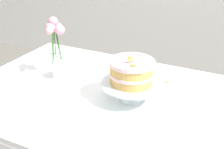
{
  "coord_description": "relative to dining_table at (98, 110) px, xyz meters",
  "views": [
    {
      "loc": [
        0.65,
        -1.17,
        1.49
      ],
      "look_at": [
        0.07,
        0.0,
        0.86
      ],
      "focal_mm": 48.1,
      "sensor_mm": 36.0,
      "label": 1
    }
  ],
  "objects": [
    {
      "name": "cake_stand",
      "position": [
        0.17,
        0.02,
        0.17
      ],
      "size": [
        0.29,
        0.29,
        0.1
      ],
      "color": "silver",
      "rests_on": "linen_napkin"
    },
    {
      "name": "loose_petal_2",
      "position": [
        0.15,
        -0.25,
        0.09
      ],
      "size": [
        0.05,
        0.04,
        0.01
      ],
      "primitive_type": "ellipsoid",
      "rotation": [
        0.0,
        0.0,
        2.75
      ],
      "color": "pink",
      "rests_on": "dining_table"
    },
    {
      "name": "layer_cake",
      "position": [
        0.17,
        0.02,
        0.25
      ],
      "size": [
        0.21,
        0.21,
        0.12
      ],
      "color": "tan",
      "rests_on": "cake_stand"
    },
    {
      "name": "linen_napkin",
      "position": [
        0.17,
        0.02,
        0.09
      ],
      "size": [
        0.32,
        0.32,
        0.0
      ],
      "primitive_type": "cube",
      "rotation": [
        0.0,
        0.0,
        0.0
      ],
      "color": "white",
      "rests_on": "dining_table"
    },
    {
      "name": "dining_table",
      "position": [
        0.0,
        0.0,
        0.0
      ],
      "size": [
        1.4,
        1.0,
        0.74
      ],
      "color": "white",
      "rests_on": "ground"
    },
    {
      "name": "flower_vase",
      "position": [
        -0.3,
        0.08,
        0.26
      ],
      "size": [
        0.11,
        0.11,
        0.35
      ],
      "color": "silver",
      "rests_on": "dining_table"
    },
    {
      "name": "loose_petal_0",
      "position": [
        -0.51,
        -0.0,
        0.09
      ],
      "size": [
        0.05,
        0.05,
        0.0
      ],
      "primitive_type": "ellipsoid",
      "rotation": [
        0.0,
        0.0,
        2.46
      ],
      "color": "pink",
      "rests_on": "dining_table"
    },
    {
      "name": "loose_petal_1",
      "position": [
        0.27,
        0.29,
        0.09
      ],
      "size": [
        0.04,
        0.04,
        0.0
      ],
      "primitive_type": "ellipsoid",
      "rotation": [
        0.0,
        0.0,
        2.17
      ],
      "color": "orange",
      "rests_on": "dining_table"
    }
  ]
}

